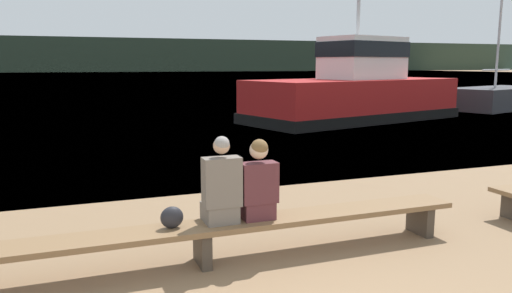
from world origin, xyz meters
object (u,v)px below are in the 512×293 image
object	(u,v)px
person_right	(258,185)
moored_sailboat	(497,98)
person_left	(221,188)
bench_main	(202,232)
tugboat_red	(355,94)
shopping_bag	(172,217)

from	to	relation	value
person_right	moored_sailboat	world-z (taller)	moored_sailboat
person_left	moored_sailboat	distance (m)	24.06
bench_main	person_left	world-z (taller)	person_left
bench_main	person_right	bearing A→B (deg)	1.08
person_left	person_right	size ratio (longest dim) A/B	1.06
bench_main	tugboat_red	xyz separation A→B (m)	(9.77, 12.58, 0.69)
bench_main	person_left	size ratio (longest dim) A/B	6.54
bench_main	moored_sailboat	distance (m)	24.25
tugboat_red	person_left	bearing A→B (deg)	127.70
shopping_bag	bench_main	bearing A→B (deg)	-4.95
shopping_bag	tugboat_red	size ratio (longest dim) A/B	0.03
person_left	person_right	xyz separation A→B (m)	(0.46, -0.00, -0.01)
shopping_bag	tugboat_red	world-z (taller)	tugboat_red
person_left	shopping_bag	distance (m)	0.65
person_left	tugboat_red	distance (m)	15.78
bench_main	person_right	xyz separation A→B (m)	(0.69, 0.01, 0.50)
tugboat_red	moored_sailboat	distance (m)	9.89
moored_sailboat	person_left	bearing A→B (deg)	109.29
bench_main	tugboat_red	size ratio (longest dim) A/B	0.67
bench_main	person_left	xyz separation A→B (m)	(0.23, 0.01, 0.51)
person_left	tugboat_red	bearing A→B (deg)	52.82
person_right	person_left	bearing A→B (deg)	180.00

